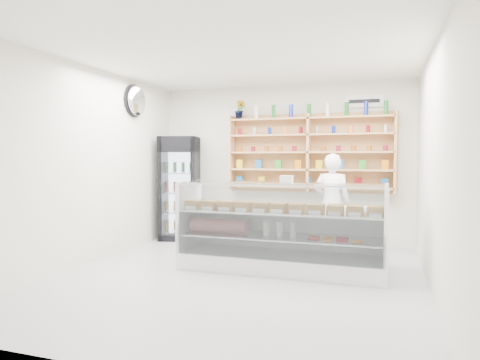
% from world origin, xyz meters
% --- Properties ---
extents(room, '(5.00, 5.00, 5.00)m').
position_xyz_m(room, '(0.00, 0.00, 1.40)').
color(room, '#ACACB1').
rests_on(room, ground).
extents(display_counter, '(2.71, 0.81, 1.18)m').
position_xyz_m(display_counter, '(0.44, 0.51, 0.33)').
color(display_counter, white).
rests_on(display_counter, floor).
extents(shop_worker, '(0.59, 0.40, 1.57)m').
position_xyz_m(shop_worker, '(0.96, 1.78, 0.79)').
color(shop_worker, white).
rests_on(shop_worker, floor).
extents(drinks_cooler, '(0.83, 0.81, 1.89)m').
position_xyz_m(drinks_cooler, '(-1.85, 2.11, 0.95)').
color(drinks_cooler, black).
rests_on(drinks_cooler, floor).
extents(wall_shelving, '(2.84, 0.28, 1.33)m').
position_xyz_m(wall_shelving, '(0.50, 2.34, 1.59)').
color(wall_shelving, tan).
rests_on(wall_shelving, back_wall).
extents(potted_plant, '(0.19, 0.16, 0.34)m').
position_xyz_m(potted_plant, '(-0.75, 2.34, 2.37)').
color(potted_plant, '#1E6626').
rests_on(potted_plant, wall_shelving).
extents(security_mirror, '(0.15, 0.50, 0.50)m').
position_xyz_m(security_mirror, '(-2.17, 1.20, 2.45)').
color(security_mirror, silver).
rests_on(security_mirror, left_wall).
extents(wall_sign, '(0.62, 0.03, 0.20)m').
position_xyz_m(wall_sign, '(1.40, 2.47, 2.45)').
color(wall_sign, white).
rests_on(wall_sign, back_wall).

